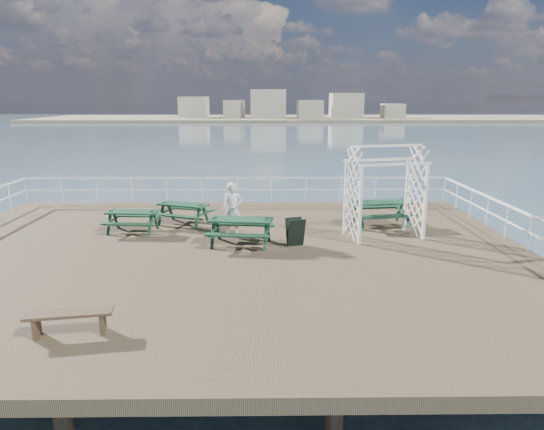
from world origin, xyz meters
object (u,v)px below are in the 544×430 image
at_px(picnic_table_d, 241,226).
at_px(person, 232,210).
at_px(picnic_table_b, 183,209).
at_px(picnic_table_c, 381,208).
at_px(flat_bench_far, 69,318).
at_px(picnic_table_a, 132,217).
at_px(trellis_arbor, 385,197).

xyz_separation_m(picnic_table_d, person, (-0.31, 0.95, 0.28)).
bearing_deg(picnic_table_b, person, -18.09).
relative_size(picnic_table_c, flat_bench_far, 1.37).
bearing_deg(person, flat_bench_far, -118.77).
xyz_separation_m(picnic_table_b, picnic_table_c, (6.89, -0.24, 0.08)).
bearing_deg(picnic_table_a, flat_bench_far, -79.15).
relative_size(picnic_table_d, flat_bench_far, 1.28).
relative_size(picnic_table_c, picnic_table_d, 1.07).
bearing_deg(picnic_table_a, picnic_table_b, 37.74).
height_order(picnic_table_a, trellis_arbor, trellis_arbor).
bearing_deg(picnic_table_c, picnic_table_a, 176.57).
distance_m(picnic_table_a, flat_bench_far, 7.24).
xyz_separation_m(picnic_table_b, person, (1.83, -1.53, 0.33)).
xyz_separation_m(picnic_table_a, picnic_table_d, (3.66, -1.50, 0.08)).
height_order(picnic_table_a, picnic_table_c, picnic_table_c).
relative_size(picnic_table_a, trellis_arbor, 0.60).
height_order(flat_bench_far, person, person).
bearing_deg(trellis_arbor, picnic_table_a, 162.71).
height_order(picnic_table_c, trellis_arbor, trellis_arbor).
relative_size(picnic_table_d, person, 1.19).
relative_size(picnic_table_d, trellis_arbor, 0.71).
bearing_deg(picnic_table_b, picnic_table_d, -27.44).
bearing_deg(person, picnic_table_b, 132.84).
xyz_separation_m(flat_bench_far, trellis_arbor, (7.43, 6.54, 0.97)).
relative_size(flat_bench_far, person, 0.92).
distance_m(picnic_table_c, person, 5.22).
relative_size(picnic_table_b, trellis_arbor, 0.73).
distance_m(picnic_table_b, trellis_arbor, 6.89).
relative_size(picnic_table_b, picnic_table_d, 1.03).
bearing_deg(picnic_table_a, person, -4.34).
distance_m(picnic_table_c, trellis_arbor, 1.57).
height_order(picnic_table_c, flat_bench_far, picnic_table_c).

